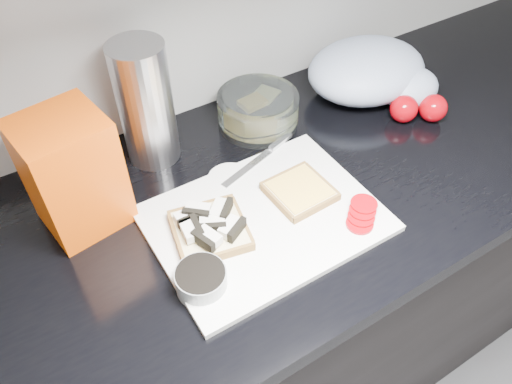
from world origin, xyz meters
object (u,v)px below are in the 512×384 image
Objects in this scene: cutting_board at (265,219)px; bread_bag at (73,174)px; glass_bowl at (258,110)px; steel_canister at (146,105)px.

bread_bag reaches higher than cutting_board.
glass_bowl is at bearing 0.87° from bread_bag.
steel_canister reaches higher than cutting_board.
cutting_board is 1.85× the size of bread_bag.
steel_canister is (-0.09, 0.27, 0.12)m from cutting_board.
cutting_board is at bearing -71.01° from steel_canister.
glass_bowl is 0.81× the size of bread_bag.
glass_bowl is at bearing 60.48° from cutting_board.
cutting_board is 0.34m from bread_bag.
cutting_board is 0.29m from glass_bowl.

